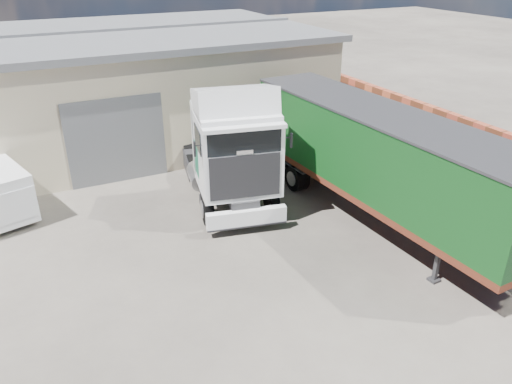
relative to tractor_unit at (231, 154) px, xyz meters
name	(u,v)px	position (x,y,z in m)	size (l,w,h in m)	color
ground	(273,300)	(-1.40, -5.98, -2.06)	(120.00, 120.00, 0.00)	#272520
warehouse	(1,97)	(-7.40, 10.02, 0.60)	(30.60, 12.60, 5.42)	#B9AA8E
brick_boundary_wall	(433,134)	(10.10, 0.02, -0.81)	(0.35, 26.00, 2.50)	brown
tractor_unit	(231,154)	(0.00, 0.00, 0.00)	(4.17, 7.66, 4.89)	black
box_trailer	(376,155)	(4.05, -3.31, 0.41)	(3.17, 12.29, 4.05)	#2D2D30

